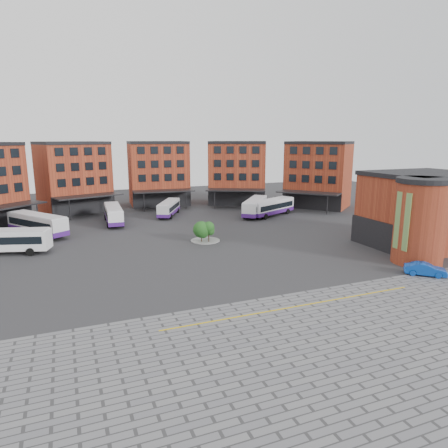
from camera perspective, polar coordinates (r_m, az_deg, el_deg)
name	(u,v)px	position (r m, az deg, el deg)	size (l,w,h in m)	color
ground	(222,265)	(49.18, -0.30, -5.91)	(160.00, 160.00, 0.00)	#28282B
paving_zone	(355,348)	(32.56, 18.23, -16.42)	(50.00, 22.00, 0.02)	slate
yellow_line	(297,306)	(38.31, 10.44, -11.47)	(26.00, 0.15, 0.02)	gold
main_building	(130,179)	(83.07, -13.22, 6.29)	(94.14, 42.48, 14.60)	#993A21
east_building	(422,211)	(61.92, 26.41, 1.62)	(17.40, 15.40, 10.60)	#993A21
tree_island	(205,230)	(59.77, -2.75, -0.92)	(4.40, 4.40, 3.20)	gray
bus_a	(4,239)	(61.08, -28.95, -1.95)	(12.04, 6.04, 3.33)	white
bus_b	(37,224)	(70.16, -25.11, 0.01)	(9.39, 11.74, 3.48)	silver
bus_c	(114,214)	(75.36, -15.50, 1.39)	(3.24, 11.53, 3.22)	white
bus_d	(169,208)	(80.75, -7.89, 2.30)	(6.84, 10.38, 2.93)	silver
bus_e	(255,206)	(80.46, 4.45, 2.52)	(9.52, 11.19, 3.38)	silver
bus_f	(272,207)	(80.39, 6.84, 2.44)	(11.85, 7.59, 3.34)	silver
blue_car	(425,269)	(50.85, 26.82, -5.79)	(1.55, 4.43, 1.46)	#0C3FA7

